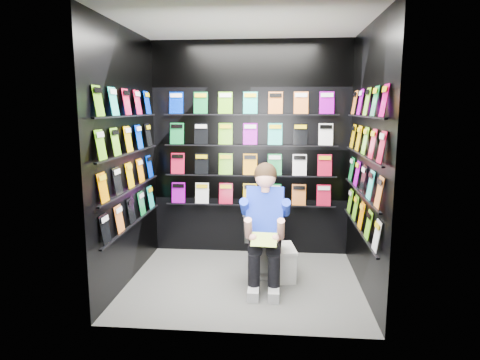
{
  "coord_description": "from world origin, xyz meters",
  "views": [
    {
      "loc": [
        0.34,
        -4.2,
        1.81
      ],
      "look_at": [
        -0.05,
        0.15,
        1.06
      ],
      "focal_mm": 32.0,
      "sensor_mm": 36.0,
      "label": 1
    }
  ],
  "objects": [
    {
      "name": "comics_right",
      "position": [
        1.17,
        0.0,
        1.31
      ],
      "size": [
        0.06,
        1.7,
        1.37
      ],
      "primitive_type": null,
      "color": "orange",
      "rests_on": "wall_right"
    },
    {
      "name": "toilet",
      "position": [
        0.22,
        0.4,
        0.37
      ],
      "size": [
        0.47,
        0.78,
        0.73
      ],
      "primitive_type": "imported",
      "rotation": [
        0.0,
        0.0,
        3.07
      ],
      "color": "white",
      "rests_on": "floor"
    },
    {
      "name": "wall_back",
      "position": [
        0.0,
        1.0,
        1.3
      ],
      "size": [
        2.4,
        0.04,
        2.6
      ],
      "primitive_type": "cube",
      "color": "black",
      "rests_on": "floor"
    },
    {
      "name": "floor",
      "position": [
        0.0,
        0.0,
        0.0
      ],
      "size": [
        2.4,
        2.4,
        0.0
      ],
      "primitive_type": "plane",
      "color": "#5B5B58",
      "rests_on": "ground"
    },
    {
      "name": "ceiling",
      "position": [
        0.0,
        0.0,
        2.6
      ],
      "size": [
        2.4,
        2.4,
        0.0
      ],
      "primitive_type": "plane",
      "color": "white",
      "rests_on": "floor"
    },
    {
      "name": "comics_back",
      "position": [
        0.0,
        0.97,
        1.31
      ],
      "size": [
        2.1,
        0.06,
        1.37
      ],
      "primitive_type": null,
      "color": "orange",
      "rests_on": "wall_back"
    },
    {
      "name": "longbox_lid",
      "position": [
        0.4,
        0.19,
        0.33
      ],
      "size": [
        0.31,
        0.47,
        0.03
      ],
      "primitive_type": "cube",
      "rotation": [
        0.0,
        0.0,
        0.14
      ],
      "color": "silver",
      "rests_on": "longbox"
    },
    {
      "name": "longbox",
      "position": [
        0.4,
        0.19,
        0.16
      ],
      "size": [
        0.29,
        0.44,
        0.31
      ],
      "primitive_type": "cube",
      "rotation": [
        0.0,
        0.0,
        0.14
      ],
      "color": "silver",
      "rests_on": "floor"
    },
    {
      "name": "wall_front",
      "position": [
        0.0,
        -1.0,
        1.3
      ],
      "size": [
        2.4,
        0.04,
        2.6
      ],
      "primitive_type": "cube",
      "color": "black",
      "rests_on": "floor"
    },
    {
      "name": "comics_left",
      "position": [
        -1.17,
        0.0,
        1.31
      ],
      "size": [
        0.06,
        1.7,
        1.37
      ],
      "primitive_type": null,
      "color": "orange",
      "rests_on": "wall_left"
    },
    {
      "name": "held_comic",
      "position": [
        0.22,
        -0.33,
        0.58
      ],
      "size": [
        0.25,
        0.16,
        0.1
      ],
      "primitive_type": "cube",
      "rotation": [
        -0.96,
        0.0,
        -0.07
      ],
      "color": "green",
      "rests_on": "reader"
    },
    {
      "name": "wall_right",
      "position": [
        1.2,
        0.0,
        1.3
      ],
      "size": [
        0.04,
        2.0,
        2.6
      ],
      "primitive_type": "cube",
      "color": "black",
      "rests_on": "floor"
    },
    {
      "name": "reader",
      "position": [
        0.22,
        0.02,
        0.76
      ],
      "size": [
        0.56,
        0.77,
        1.36
      ],
      "primitive_type": null,
      "rotation": [
        0.0,
        0.0,
        -0.07
      ],
      "color": "#0F2ACC",
      "rests_on": "toilet"
    },
    {
      "name": "wall_left",
      "position": [
        -1.2,
        0.0,
        1.3
      ],
      "size": [
        0.04,
        2.0,
        2.6
      ],
      "primitive_type": "cube",
      "color": "black",
      "rests_on": "floor"
    }
  ]
}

